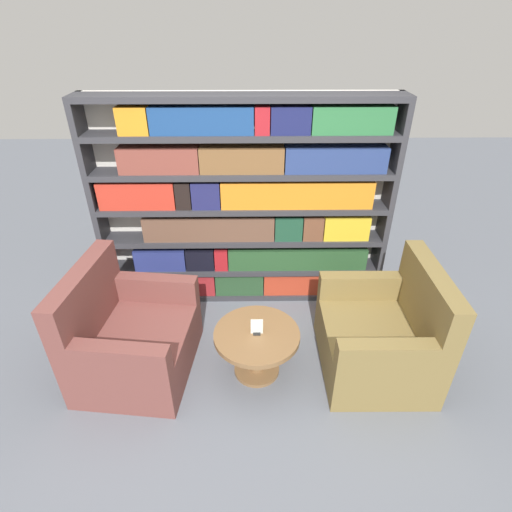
{
  "coord_description": "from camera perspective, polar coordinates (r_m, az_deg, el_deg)",
  "views": [
    {
      "loc": [
        0.08,
        -2.07,
        2.49
      ],
      "look_at": [
        0.11,
        0.63,
        0.81
      ],
      "focal_mm": 28.0,
      "sensor_mm": 36.0,
      "label": 1
    }
  ],
  "objects": [
    {
      "name": "bookshelf",
      "position": [
        3.66,
        -1.39,
        6.93
      ],
      "size": [
        2.65,
        0.3,
        1.93
      ],
      "color": "silver",
      "rests_on": "ground_plane"
    },
    {
      "name": "ground_plane",
      "position": [
        3.24,
        -1.92,
        -18.41
      ],
      "size": [
        14.0,
        14.0,
        0.0
      ],
      "primitive_type": "plane",
      "color": "slate"
    },
    {
      "name": "armchair_right",
      "position": [
        3.34,
        17.56,
        -10.95
      ],
      "size": [
        0.81,
        0.92,
        0.91
      ],
      "rotation": [
        0.0,
        0.0,
        -1.58
      ],
      "color": "olive",
      "rests_on": "ground_plane"
    },
    {
      "name": "table_sign",
      "position": [
        3.04,
        0.11,
        -10.19
      ],
      "size": [
        0.09,
        0.06,
        0.13
      ],
      "color": "black",
      "rests_on": "coffee_table"
    },
    {
      "name": "armchair_left",
      "position": [
        3.32,
        -17.47,
        -11.18
      ],
      "size": [
        0.9,
        1.0,
        0.91
      ],
      "rotation": [
        0.0,
        0.0,
        1.46
      ],
      "color": "brown",
      "rests_on": "ground_plane"
    },
    {
      "name": "coffee_table",
      "position": [
        3.15,
        0.11,
        -12.45
      ],
      "size": [
        0.66,
        0.66,
        0.4
      ],
      "color": "brown",
      "rests_on": "ground_plane"
    }
  ]
}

